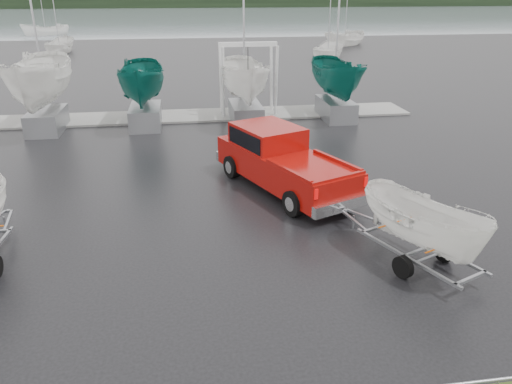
% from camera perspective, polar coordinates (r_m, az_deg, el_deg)
% --- Properties ---
extents(ground_plane, '(120.00, 120.00, 0.00)m').
position_cam_1_polar(ground_plane, '(17.23, -13.58, -2.23)').
color(ground_plane, black).
rests_on(ground_plane, ground).
extents(lake, '(300.00, 300.00, 0.00)m').
position_cam_1_polar(lake, '(115.86, -9.91, 18.73)').
color(lake, gray).
rests_on(lake, ground).
extents(dock, '(30.00, 3.00, 0.12)m').
position_cam_1_polar(dock, '(29.53, -11.80, 8.37)').
color(dock, gray).
rests_on(dock, ground).
extents(pickup_truck, '(4.56, 6.88, 2.17)m').
position_cam_1_polar(pickup_truck, '(18.54, 2.65, 3.94)').
color(pickup_truck, maroon).
rests_on(pickup_truck, ground).
extents(trailer_hitched, '(2.48, 3.78, 4.53)m').
position_cam_1_polar(trailer_hitched, '(13.34, 19.19, 1.21)').
color(trailer_hitched, gray).
rests_on(trailer_hitched, ground).
extents(boat_hoist, '(3.30, 2.18, 4.12)m').
position_cam_1_polar(boat_hoist, '(29.22, -0.92, 13.94)').
color(boat_hoist, silver).
rests_on(boat_hoist, ground).
extents(keelboat_0, '(2.79, 3.20, 10.97)m').
position_cam_1_polar(keelboat_0, '(27.66, -23.99, 15.31)').
color(keelboat_0, gray).
rests_on(keelboat_0, ground).
extents(keelboat_1, '(2.33, 3.20, 7.29)m').
position_cam_1_polar(keelboat_1, '(27.12, -13.05, 14.88)').
color(keelboat_1, gray).
rests_on(keelboat_1, ground).
extents(keelboat_2, '(2.39, 3.20, 10.56)m').
position_cam_1_polar(keelboat_2, '(27.05, -1.24, 15.65)').
color(keelboat_2, gray).
rests_on(keelboat_2, ground).
extents(keelboat_3, '(2.27, 3.20, 10.44)m').
position_cam_1_polar(keelboat_3, '(28.49, 9.47, 15.31)').
color(keelboat_3, gray).
rests_on(keelboat_3, ground).
extents(moored_boat_1, '(2.69, 2.75, 11.30)m').
position_cam_1_polar(moored_boat_1, '(63.02, -21.44, 14.64)').
color(moored_boat_1, white).
rests_on(moored_boat_1, ground).
extents(moored_boat_2, '(3.54, 3.56, 11.39)m').
position_cam_1_polar(moored_boat_2, '(54.28, 8.18, 14.87)').
color(moored_boat_2, white).
rests_on(moored_boat_2, ground).
extents(moored_boat_3, '(4.13, 4.12, 11.85)m').
position_cam_1_polar(moored_boat_3, '(67.00, 10.07, 16.18)').
color(moored_boat_3, white).
rests_on(moored_boat_3, ground).
extents(moored_boat_4, '(3.38, 3.34, 11.49)m').
position_cam_1_polar(moored_boat_4, '(86.22, -22.86, 16.19)').
color(moored_boat_4, white).
rests_on(moored_boat_4, ground).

